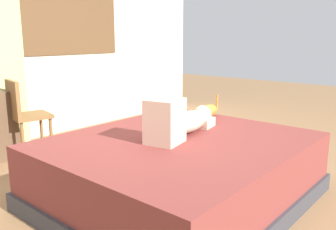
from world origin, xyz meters
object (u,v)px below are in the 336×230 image
(person_lying, at_px, (181,121))
(chair_by_desk, at_px, (24,112))
(cat, at_px, (207,111))
(bed, at_px, (179,170))

(person_lying, distance_m, chair_by_desk, 1.89)
(person_lying, xyz_separation_m, chair_by_desk, (-0.40, 1.85, -0.12))
(person_lying, relative_size, cat, 2.63)
(bed, xyz_separation_m, chair_by_desk, (-0.27, 1.92, 0.26))
(bed, relative_size, person_lying, 2.15)
(chair_by_desk, bearing_deg, bed, -81.98)
(bed, height_order, person_lying, person_lying)
(bed, distance_m, chair_by_desk, 1.96)
(cat, bearing_deg, bed, -161.16)
(cat, bearing_deg, person_lying, -163.84)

